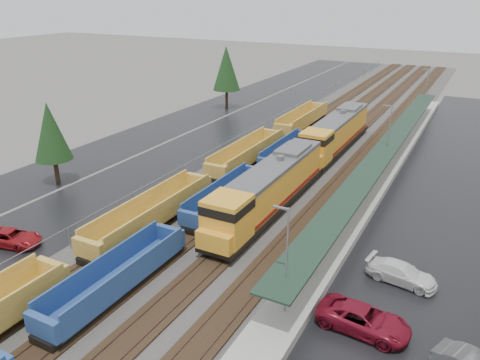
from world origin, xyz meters
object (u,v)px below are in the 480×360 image
object	(u,v)px
well_string_yellow	(152,214)
parked_car_west_c	(12,238)
well_string_blue	(117,278)
parked_car_east_c	(402,273)
locomotive_trail	(335,133)
parked_car_east_b	(364,319)
locomotive_lead	(267,190)

from	to	relation	value
well_string_yellow	parked_car_west_c	size ratio (longest dim) A/B	18.56
well_string_blue	parked_car_west_c	size ratio (longest dim) A/B	15.50
parked_car_east_c	parked_car_west_c	bearing A→B (deg)	116.23
well_string_blue	parked_car_east_c	bearing A→B (deg)	31.50
well_string_yellow	well_string_blue	bearing A→B (deg)	-66.21
locomotive_trail	parked_car_west_c	world-z (taller)	locomotive_trail
parked_car_west_c	locomotive_trail	bearing A→B (deg)	-37.01
parked_car_east_b	parked_car_west_c	bearing A→B (deg)	100.93
locomotive_trail	parked_car_west_c	xyz separation A→B (m)	(-16.31, -36.20, -1.90)
locomotive_trail	well_string_blue	bearing A→B (deg)	-96.14
locomotive_lead	well_string_blue	size ratio (longest dim) A/B	0.28
locomotive_lead	well_string_yellow	bearing A→B (deg)	-138.33
locomotive_trail	parked_car_east_b	bearing A→B (deg)	-69.73
well_string_yellow	well_string_blue	xyz separation A→B (m)	(4.00, -9.07, -0.08)
parked_car_west_c	well_string_yellow	bearing A→B (deg)	-58.57
locomotive_trail	parked_car_east_c	size ratio (longest dim) A/B	4.27
well_string_yellow	parked_car_east_b	distance (m)	20.82
parked_car_west_c	parked_car_east_c	world-z (taller)	parked_car_east_c
locomotive_lead	parked_car_east_c	xyz separation A→B (m)	(13.35, -5.56, -1.84)
well_string_blue	parked_car_west_c	bearing A→B (deg)	175.38
locomotive_trail	locomotive_lead	bearing A→B (deg)	-90.00
well_string_yellow	parked_car_east_c	distance (m)	21.41
locomotive_lead	parked_car_east_c	distance (m)	14.58
locomotive_lead	well_string_blue	xyz separation A→B (m)	(-4.00, -16.19, -1.42)
well_string_blue	parked_car_east_c	size ratio (longest dim) A/B	15.05
locomotive_lead	well_string_yellow	world-z (taller)	locomotive_lead
locomotive_lead	parked_car_west_c	distance (m)	22.38
locomotive_lead	parked_car_east_c	size ratio (longest dim) A/B	4.27
parked_car_east_b	locomotive_lead	bearing A→B (deg)	50.02
locomotive_lead	locomotive_trail	distance (m)	21.00
locomotive_trail	parked_car_east_b	xyz separation A→B (m)	(12.22, -33.08, -1.77)
locomotive_trail	well_string_blue	world-z (taller)	locomotive_trail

